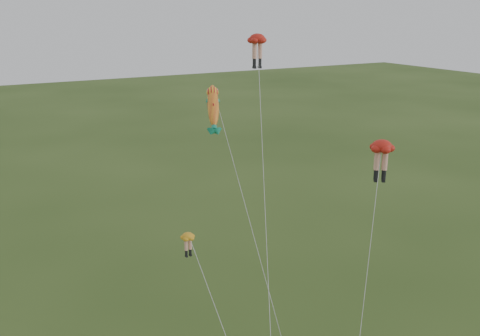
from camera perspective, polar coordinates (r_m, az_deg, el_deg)
legs_kite_red_high at (r=40.76m, az=1.87°, el=12.93°), size 8.40×15.79×19.93m
legs_kite_red_mid at (r=35.56m, az=14.86°, el=1.73°), size 6.90×6.36×13.64m
legs_kite_yellow at (r=32.77m, az=-5.23°, el=-8.36°), size 1.19×8.41×8.65m
fish_kite at (r=37.72m, az=-2.83°, el=6.53°), size 1.98×12.61×16.75m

